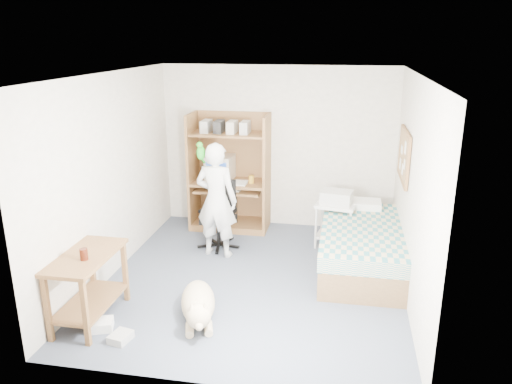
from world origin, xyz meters
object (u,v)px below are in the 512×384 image
(computer_hutch, at_px, (230,177))
(person, at_px, (216,200))
(side_desk, at_px, (88,277))
(dog, at_px, (198,304))
(printer_cart, at_px, (336,218))
(bed, at_px, (361,246))
(office_chair, at_px, (220,223))

(computer_hutch, distance_m, person, 1.08)
(computer_hutch, xyz_separation_m, side_desk, (-0.85, -2.94, -0.33))
(person, height_order, dog, person)
(side_desk, distance_m, printer_cart, 3.49)
(printer_cart, bearing_deg, computer_hutch, 173.22)
(bed, bearing_deg, side_desk, -147.50)
(office_chair, bearing_deg, computer_hutch, 100.02)
(computer_hutch, relative_size, person, 1.14)
(side_desk, relative_size, printer_cart, 1.54)
(side_desk, bearing_deg, person, 63.88)
(computer_hutch, xyz_separation_m, printer_cart, (1.65, -0.50, -0.39))
(office_chair, distance_m, person, 0.54)
(side_desk, xyz_separation_m, office_chair, (0.87, 2.16, -0.15))
(bed, bearing_deg, computer_hutch, 150.71)
(dog, xyz_separation_m, printer_cart, (1.37, 2.24, 0.25))
(computer_hutch, relative_size, office_chair, 1.89)
(office_chair, bearing_deg, person, -73.39)
(bed, bearing_deg, dog, -136.76)
(bed, distance_m, office_chair, 2.01)
(computer_hutch, relative_size, bed, 0.89)
(office_chair, height_order, dog, office_chair)
(computer_hutch, bearing_deg, person, -86.77)
(person, distance_m, dog, 1.78)
(computer_hutch, height_order, bed, computer_hutch)
(bed, height_order, printer_cart, bed)
(side_desk, bearing_deg, printer_cart, 44.34)
(computer_hutch, xyz_separation_m, dog, (0.28, -2.74, -0.64))
(person, xyz_separation_m, printer_cart, (1.59, 0.58, -0.36))
(office_chair, bearing_deg, side_desk, -103.28)
(side_desk, distance_m, person, 2.09)
(computer_hutch, relative_size, dog, 1.64)
(bed, bearing_deg, person, 178.77)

